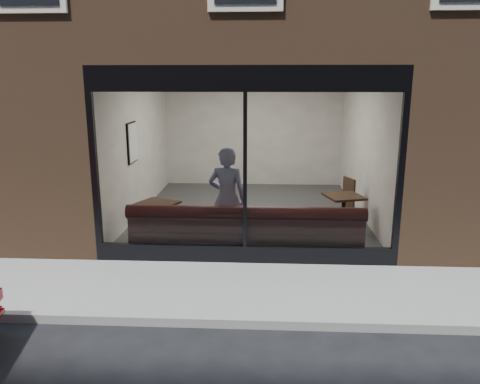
# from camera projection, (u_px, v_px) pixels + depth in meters

# --- Properties ---
(ground) EXTENTS (120.00, 120.00, 0.00)m
(ground) POSITION_uv_depth(u_px,v_px,m) (238.00, 325.00, 5.84)
(ground) COLOR black
(ground) RESTS_ON ground
(sidewalk_near) EXTENTS (40.00, 2.00, 0.01)m
(sidewalk_near) POSITION_uv_depth(u_px,v_px,m) (242.00, 290.00, 6.81)
(sidewalk_near) COLOR gray
(sidewalk_near) RESTS_ON ground
(kerb_near) EXTENTS (40.00, 0.10, 0.12)m
(kerb_near) POSITION_uv_depth(u_px,v_px,m) (238.00, 323.00, 5.78)
(kerb_near) COLOR gray
(kerb_near) RESTS_ON ground
(host_building_pier_left) EXTENTS (2.50, 12.00, 3.20)m
(host_building_pier_left) POSITION_uv_depth(u_px,v_px,m) (123.00, 129.00, 13.42)
(host_building_pier_left) COLOR brown
(host_building_pier_left) RESTS_ON ground
(host_building_pier_right) EXTENTS (2.50, 12.00, 3.20)m
(host_building_pier_right) POSITION_uv_depth(u_px,v_px,m) (388.00, 130.00, 13.04)
(host_building_pier_right) COLOR brown
(host_building_pier_right) RESTS_ON ground
(host_building_backfill) EXTENTS (5.00, 6.00, 3.20)m
(host_building_backfill) POSITION_uv_depth(u_px,v_px,m) (256.00, 120.00, 16.14)
(host_building_backfill) COLOR brown
(host_building_backfill) RESTS_ON ground
(cafe_floor) EXTENTS (6.00, 6.00, 0.00)m
(cafe_floor) POSITION_uv_depth(u_px,v_px,m) (250.00, 212.00, 10.69)
(cafe_floor) COLOR #2D2D30
(cafe_floor) RESTS_ON ground
(cafe_ceiling) EXTENTS (6.00, 6.00, 0.00)m
(cafe_ceiling) POSITION_uv_depth(u_px,v_px,m) (251.00, 69.00, 9.94)
(cafe_ceiling) COLOR white
(cafe_ceiling) RESTS_ON host_building_upper
(cafe_wall_back) EXTENTS (5.00, 0.00, 5.00)m
(cafe_wall_back) POSITION_uv_depth(u_px,v_px,m) (254.00, 129.00, 13.22)
(cafe_wall_back) COLOR beige
(cafe_wall_back) RESTS_ON ground
(cafe_wall_left) EXTENTS (0.00, 6.00, 6.00)m
(cafe_wall_left) POSITION_uv_depth(u_px,v_px,m) (139.00, 143.00, 10.44)
(cafe_wall_left) COLOR beige
(cafe_wall_left) RESTS_ON ground
(cafe_wall_right) EXTENTS (0.00, 6.00, 6.00)m
(cafe_wall_right) POSITION_uv_depth(u_px,v_px,m) (364.00, 145.00, 10.20)
(cafe_wall_right) COLOR beige
(cafe_wall_right) RESTS_ON ground
(storefront_kick) EXTENTS (5.00, 0.10, 0.30)m
(storefront_kick) POSITION_uv_depth(u_px,v_px,m) (245.00, 254.00, 7.80)
(storefront_kick) COLOR black
(storefront_kick) RESTS_ON ground
(storefront_header) EXTENTS (5.00, 0.10, 0.40)m
(storefront_header) POSITION_uv_depth(u_px,v_px,m) (245.00, 79.00, 7.13)
(storefront_header) COLOR black
(storefront_header) RESTS_ON host_building_upper
(storefront_mullion) EXTENTS (0.06, 0.10, 2.50)m
(storefront_mullion) POSITION_uv_depth(u_px,v_px,m) (245.00, 172.00, 7.47)
(storefront_mullion) COLOR black
(storefront_mullion) RESTS_ON storefront_kick
(storefront_glass) EXTENTS (4.80, 0.00, 4.80)m
(storefront_glass) POSITION_uv_depth(u_px,v_px,m) (245.00, 172.00, 7.44)
(storefront_glass) COLOR white
(storefront_glass) RESTS_ON storefront_kick
(banquette) EXTENTS (4.00, 0.55, 0.45)m
(banquette) POSITION_uv_depth(u_px,v_px,m) (246.00, 242.00, 8.17)
(banquette) COLOR #391416
(banquette) RESTS_ON cafe_floor
(person) EXTENTS (0.73, 0.52, 1.85)m
(person) POSITION_uv_depth(u_px,v_px,m) (227.00, 198.00, 8.34)
(person) COLOR #919BC4
(person) RESTS_ON cafe_floor
(cafe_table_left) EXTENTS (0.90, 0.90, 0.04)m
(cafe_table_left) POSITION_uv_depth(u_px,v_px,m) (156.00, 204.00, 8.66)
(cafe_table_left) COLOR black
(cafe_table_left) RESTS_ON cafe_floor
(cafe_table_right) EXTENTS (0.84, 0.84, 0.04)m
(cafe_table_right) POSITION_uv_depth(u_px,v_px,m) (344.00, 196.00, 9.21)
(cafe_table_right) COLOR black
(cafe_table_right) RESTS_ON cafe_floor
(cafe_chair_left) EXTENTS (0.49, 0.49, 0.04)m
(cafe_chair_left) POSITION_uv_depth(u_px,v_px,m) (216.00, 217.00, 9.61)
(cafe_chair_left) COLOR black
(cafe_chair_left) RESTS_ON cafe_floor
(cafe_chair_right) EXTENTS (0.57, 0.57, 0.04)m
(cafe_chair_right) POSITION_uv_depth(u_px,v_px,m) (340.00, 211.00, 10.02)
(cafe_chair_right) COLOR black
(cafe_chair_right) RESTS_ON cafe_floor
(wall_poster) EXTENTS (0.02, 0.59, 0.79)m
(wall_poster) POSITION_uv_depth(u_px,v_px,m) (133.00, 143.00, 9.79)
(wall_poster) COLOR white
(wall_poster) RESTS_ON cafe_wall_left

